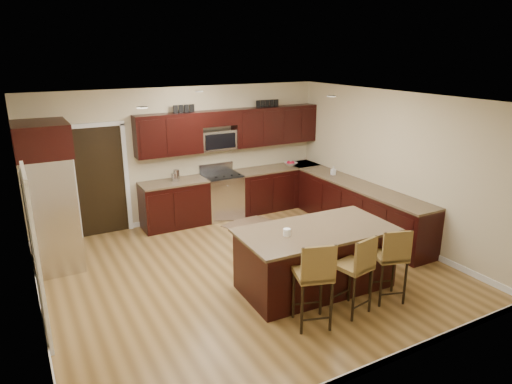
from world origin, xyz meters
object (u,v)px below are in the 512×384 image
stool_mid (357,266)px  stool_right (392,257)px  range (222,196)px  refrigerator (49,196)px  island (315,260)px  stool_left (315,275)px

stool_mid → stool_right: (0.61, 0.00, -0.01)m
range → refrigerator: (-3.30, -0.78, 0.73)m
refrigerator → range: bearing=13.3°
range → island: (-0.04, -3.35, -0.04)m
range → island: 3.35m
range → refrigerator: 3.47m
island → stool_mid: size_ratio=2.07×
island → stool_right: size_ratio=2.09×
stool_left → stool_mid: bearing=17.5°
stool_left → stool_right: size_ratio=1.07×
stool_right → refrigerator: refrigerator is taller
stool_mid → refrigerator: (-3.32, 3.41, 0.51)m
range → island: range is taller
stool_mid → refrigerator: 4.79m
island → refrigerator: bearing=143.9°
stool_mid → refrigerator: refrigerator is taller
range → stool_right: size_ratio=1.01×
island → refrigerator: (-3.26, 2.57, 0.78)m
range → stool_mid: range is taller
island → stool_left: stool_left is taller
stool_left → stool_right: 1.29m
range → stool_left: stool_left is taller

